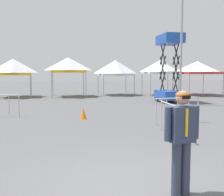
{
  "coord_description": "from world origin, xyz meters",
  "views": [
    {
      "loc": [
        -1.11,
        -4.57,
        2.07
      ],
      "look_at": [
        0.43,
        3.52,
        1.3
      ],
      "focal_mm": 42.97,
      "sensor_mm": 36.0,
      "label": 1
    }
  ],
  "objects_px": {
    "canopy_tent_far_left": "(197,68)",
    "traffic_cone_near_barrier": "(83,114)",
    "canopy_tent_behind_left": "(13,67)",
    "person_foreground": "(182,135)",
    "light_pole_near_lift": "(182,21)",
    "canopy_tent_far_right": "(160,67)",
    "canopy_tent_behind_right": "(68,65)",
    "crowd_barrier_by_lift": "(171,114)",
    "scissor_lift": "(169,83)",
    "canopy_tent_behind_center": "(115,68)",
    "crowd_barrier_mid_lot": "(178,105)"
  },
  "relations": [
    {
      "from": "canopy_tent_behind_right",
      "to": "canopy_tent_behind_left",
      "type": "bearing_deg",
      "value": 176.16
    },
    {
      "from": "canopy_tent_behind_center",
      "to": "light_pole_near_lift",
      "type": "bearing_deg",
      "value": -73.31
    },
    {
      "from": "canopy_tent_behind_right",
      "to": "person_foreground",
      "type": "bearing_deg",
      "value": -86.14
    },
    {
      "from": "canopy_tent_behind_left",
      "to": "traffic_cone_near_barrier",
      "type": "bearing_deg",
      "value": -67.86
    },
    {
      "from": "crowd_barrier_by_lift",
      "to": "canopy_tent_far_left",
      "type": "bearing_deg",
      "value": 59.16
    },
    {
      "from": "canopy_tent_behind_center",
      "to": "person_foreground",
      "type": "height_order",
      "value": "canopy_tent_behind_center"
    },
    {
      "from": "scissor_lift",
      "to": "person_foreground",
      "type": "bearing_deg",
      "value": -111.89
    },
    {
      "from": "canopy_tent_behind_left",
      "to": "canopy_tent_far_right",
      "type": "xyz_separation_m",
      "value": [
        13.01,
        -0.52,
        0.03
      ]
    },
    {
      "from": "canopy_tent_behind_center",
      "to": "scissor_lift",
      "type": "xyz_separation_m",
      "value": [
        2.47,
        -6.86,
        -1.16
      ]
    },
    {
      "from": "canopy_tent_behind_right",
      "to": "canopy_tent_behind_center",
      "type": "height_order",
      "value": "canopy_tent_behind_right"
    },
    {
      "from": "canopy_tent_behind_center",
      "to": "canopy_tent_far_left",
      "type": "relative_size",
      "value": 0.92
    },
    {
      "from": "person_foreground",
      "to": "light_pole_near_lift",
      "type": "distance_m",
      "value": 13.98
    },
    {
      "from": "canopy_tent_behind_center",
      "to": "canopy_tent_far_left",
      "type": "distance_m",
      "value": 7.65
    },
    {
      "from": "canopy_tent_behind_right",
      "to": "canopy_tent_far_right",
      "type": "bearing_deg",
      "value": -1.44
    },
    {
      "from": "crowd_barrier_mid_lot",
      "to": "scissor_lift",
      "type": "bearing_deg",
      "value": 69.82
    },
    {
      "from": "crowd_barrier_mid_lot",
      "to": "canopy_tent_behind_left",
      "type": "bearing_deg",
      "value": 121.84
    },
    {
      "from": "canopy_tent_far_left",
      "to": "traffic_cone_near_barrier",
      "type": "distance_m",
      "value": 16.3
    },
    {
      "from": "canopy_tent_behind_left",
      "to": "canopy_tent_far_left",
      "type": "height_order",
      "value": "canopy_tent_behind_left"
    },
    {
      "from": "canopy_tent_behind_left",
      "to": "canopy_tent_behind_center",
      "type": "distance_m",
      "value": 9.02
    },
    {
      "from": "canopy_tent_behind_right",
      "to": "traffic_cone_near_barrier",
      "type": "relative_size",
      "value": 7.05
    },
    {
      "from": "scissor_lift",
      "to": "canopy_tent_far_right",
      "type": "bearing_deg",
      "value": 75.33
    },
    {
      "from": "canopy_tent_behind_left",
      "to": "scissor_lift",
      "type": "bearing_deg",
      "value": -29.01
    },
    {
      "from": "canopy_tent_far_right",
      "to": "crowd_barrier_mid_lot",
      "type": "relative_size",
      "value": 1.56
    },
    {
      "from": "person_foreground",
      "to": "scissor_lift",
      "type": "bearing_deg",
      "value": 68.11
    },
    {
      "from": "scissor_lift",
      "to": "light_pole_near_lift",
      "type": "distance_m",
      "value": 4.31
    },
    {
      "from": "canopy_tent_behind_center",
      "to": "crowd_barrier_by_lift",
      "type": "height_order",
      "value": "canopy_tent_behind_center"
    },
    {
      "from": "light_pole_near_lift",
      "to": "scissor_lift",
      "type": "bearing_deg",
      "value": 92.95
    },
    {
      "from": "scissor_lift",
      "to": "person_foreground",
      "type": "relative_size",
      "value": 2.66
    },
    {
      "from": "person_foreground",
      "to": "canopy_tent_far_left",
      "type": "bearing_deg",
      "value": 61.11
    },
    {
      "from": "canopy_tent_behind_left",
      "to": "person_foreground",
      "type": "bearing_deg",
      "value": -73.44
    },
    {
      "from": "person_foreground",
      "to": "traffic_cone_near_barrier",
      "type": "xyz_separation_m",
      "value": [
        -1.01,
        7.89,
        -0.79
      ]
    },
    {
      "from": "canopy_tent_behind_left",
      "to": "crowd_barrier_by_lift",
      "type": "bearing_deg",
      "value": -65.01
    },
    {
      "from": "crowd_barrier_mid_lot",
      "to": "canopy_tent_far_left",
      "type": "bearing_deg",
      "value": 58.95
    },
    {
      "from": "canopy_tent_far_right",
      "to": "canopy_tent_far_left",
      "type": "bearing_deg",
      "value": -6.86
    },
    {
      "from": "canopy_tent_behind_left",
      "to": "canopy_tent_far_right",
      "type": "relative_size",
      "value": 1.01
    },
    {
      "from": "canopy_tent_far_left",
      "to": "person_foreground",
      "type": "xyz_separation_m",
      "value": [
        -10.56,
        -19.13,
        -1.54
      ]
    },
    {
      "from": "canopy_tent_behind_right",
      "to": "crowd_barrier_by_lift",
      "type": "distance_m",
      "value": 16.15
    },
    {
      "from": "canopy_tent_behind_right",
      "to": "traffic_cone_near_barrier",
      "type": "height_order",
      "value": "canopy_tent_behind_right"
    },
    {
      "from": "canopy_tent_behind_center",
      "to": "light_pole_near_lift",
      "type": "distance_m",
      "value": 9.32
    },
    {
      "from": "canopy_tent_far_left",
      "to": "crowd_barrier_by_lift",
      "type": "distance_m",
      "value": 17.71
    },
    {
      "from": "canopy_tent_far_right",
      "to": "canopy_tent_far_left",
      "type": "xyz_separation_m",
      "value": [
        3.52,
        -0.42,
        -0.05
      ]
    },
    {
      "from": "scissor_lift",
      "to": "crowd_barrier_by_lift",
      "type": "xyz_separation_m",
      "value": [
        -3.98,
        -9.71,
        -0.63
      ]
    },
    {
      "from": "crowd_barrier_by_lift",
      "to": "scissor_lift",
      "type": "bearing_deg",
      "value": 67.7
    },
    {
      "from": "canopy_tent_far_right",
      "to": "light_pole_near_lift",
      "type": "bearing_deg",
      "value": -100.92
    },
    {
      "from": "scissor_lift",
      "to": "person_foreground",
      "type": "height_order",
      "value": "scissor_lift"
    },
    {
      "from": "canopy_tent_behind_center",
      "to": "light_pole_near_lift",
      "type": "relative_size",
      "value": 0.34
    },
    {
      "from": "person_foreground",
      "to": "crowd_barrier_by_lift",
      "type": "xyz_separation_m",
      "value": [
        1.52,
        4.0,
        -0.28
      ]
    },
    {
      "from": "light_pole_near_lift",
      "to": "person_foreground",
      "type": "bearing_deg",
      "value": -114.88
    },
    {
      "from": "canopy_tent_behind_center",
      "to": "traffic_cone_near_barrier",
      "type": "bearing_deg",
      "value": -107.72
    },
    {
      "from": "canopy_tent_behind_left",
      "to": "canopy_tent_behind_right",
      "type": "height_order",
      "value": "canopy_tent_behind_right"
    }
  ]
}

